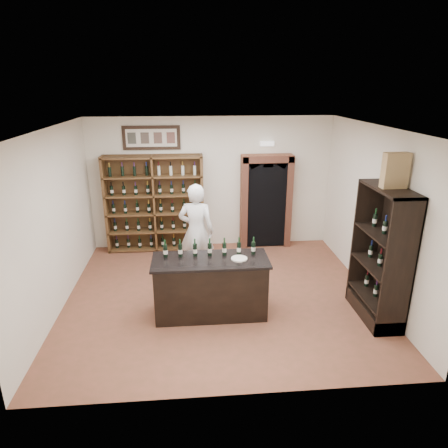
% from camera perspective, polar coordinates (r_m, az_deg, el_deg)
% --- Properties ---
extents(floor, '(5.50, 5.50, 0.00)m').
position_cam_1_polar(floor, '(7.43, -0.57, -10.11)').
color(floor, brown).
rests_on(floor, ground).
extents(ceiling, '(5.50, 5.50, 0.00)m').
position_cam_1_polar(ceiling, '(6.50, -0.66, 13.57)').
color(ceiling, white).
rests_on(ceiling, wall_back).
extents(wall_back, '(5.50, 0.04, 3.00)m').
position_cam_1_polar(wall_back, '(9.22, -1.81, 5.83)').
color(wall_back, white).
rests_on(wall_back, ground).
extents(wall_left, '(0.04, 5.00, 3.00)m').
position_cam_1_polar(wall_left, '(7.17, -23.10, 0.25)').
color(wall_left, white).
rests_on(wall_left, ground).
extents(wall_right, '(0.04, 5.00, 3.00)m').
position_cam_1_polar(wall_right, '(7.53, 20.74, 1.44)').
color(wall_right, white).
rests_on(wall_right, ground).
extents(wine_shelf, '(2.20, 0.38, 2.20)m').
position_cam_1_polar(wine_shelf, '(9.18, -9.85, 2.91)').
color(wine_shelf, brown).
rests_on(wine_shelf, ground).
extents(framed_picture, '(1.25, 0.04, 0.52)m').
position_cam_1_polar(framed_picture, '(9.03, -10.32, 12.02)').
color(framed_picture, black).
rests_on(framed_picture, wall_back).
extents(arched_doorway, '(1.17, 0.35, 2.17)m').
position_cam_1_polar(arched_doorway, '(9.30, 6.01, 3.54)').
color(arched_doorway, black).
rests_on(arched_doorway, ground).
extents(emergency_light, '(0.30, 0.10, 0.10)m').
position_cam_1_polar(emergency_light, '(9.13, 6.18, 11.34)').
color(emergency_light, white).
rests_on(emergency_light, wall_back).
extents(tasting_counter, '(1.88, 0.78, 1.00)m').
position_cam_1_polar(tasting_counter, '(6.66, -1.92, -9.01)').
color(tasting_counter, black).
rests_on(tasting_counter, ground).
extents(counter_bottle_0, '(0.07, 0.07, 0.30)m').
position_cam_1_polar(counter_bottle_0, '(6.53, -8.38, -3.82)').
color(counter_bottle_0, black).
rests_on(counter_bottle_0, tasting_counter).
extents(counter_bottle_1, '(0.07, 0.07, 0.30)m').
position_cam_1_polar(counter_bottle_1, '(6.52, -6.27, -3.77)').
color(counter_bottle_1, black).
rests_on(counter_bottle_1, tasting_counter).
extents(counter_bottle_2, '(0.07, 0.07, 0.30)m').
position_cam_1_polar(counter_bottle_2, '(6.52, -4.16, -3.71)').
color(counter_bottle_2, black).
rests_on(counter_bottle_2, tasting_counter).
extents(counter_bottle_3, '(0.07, 0.07, 0.30)m').
position_cam_1_polar(counter_bottle_3, '(6.53, -2.05, -3.64)').
color(counter_bottle_3, black).
rests_on(counter_bottle_3, tasting_counter).
extents(counter_bottle_4, '(0.07, 0.07, 0.30)m').
position_cam_1_polar(counter_bottle_4, '(6.54, 0.06, -3.57)').
color(counter_bottle_4, black).
rests_on(counter_bottle_4, tasting_counter).
extents(counter_bottle_5, '(0.07, 0.07, 0.30)m').
position_cam_1_polar(counter_bottle_5, '(6.56, 2.15, -3.50)').
color(counter_bottle_5, black).
rests_on(counter_bottle_5, tasting_counter).
extents(counter_bottle_6, '(0.07, 0.07, 0.30)m').
position_cam_1_polar(counter_bottle_6, '(6.60, 4.22, -3.42)').
color(counter_bottle_6, black).
rests_on(counter_bottle_6, tasting_counter).
extents(side_cabinet, '(0.48, 1.20, 2.20)m').
position_cam_1_polar(side_cabinet, '(6.95, 21.42, -6.76)').
color(side_cabinet, black).
rests_on(side_cabinet, ground).
extents(shopkeeper, '(0.78, 0.60, 1.90)m').
position_cam_1_polar(shopkeeper, '(7.76, -3.97, -1.08)').
color(shopkeeper, white).
rests_on(shopkeeper, ground).
extents(plate, '(0.26, 0.26, 0.02)m').
position_cam_1_polar(plate, '(6.43, 2.18, -4.97)').
color(plate, beige).
rests_on(plate, tasting_counter).
extents(wine_crate, '(0.37, 0.16, 0.52)m').
position_cam_1_polar(wine_crate, '(6.40, 23.26, 7.04)').
color(wine_crate, '#A28655').
rests_on(wine_crate, side_cabinet).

